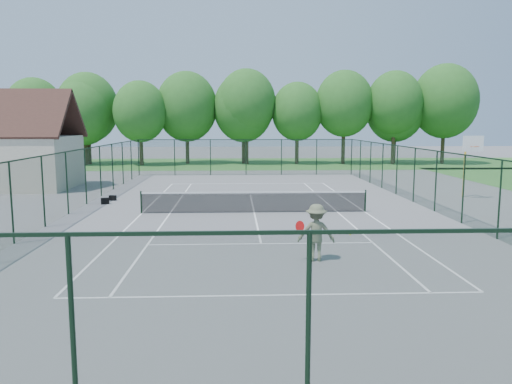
{
  "coord_description": "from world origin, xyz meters",
  "views": [
    {
      "loc": [
        -0.93,
        -24.1,
        4.36
      ],
      "look_at": [
        0.0,
        -2.0,
        1.3
      ],
      "focal_mm": 35.0,
      "sensor_mm": 36.0,
      "label": 1
    }
  ],
  "objects_px": {
    "sports_bag_a": "(105,201)",
    "tennis_player": "(316,233)",
    "tennis_net": "(254,201)",
    "basketball_goal": "(469,154)"
  },
  "relations": [
    {
      "from": "basketball_goal",
      "to": "sports_bag_a",
      "type": "distance_m",
      "value": 20.82
    },
    {
      "from": "sports_bag_a",
      "to": "tennis_player",
      "type": "relative_size",
      "value": 0.2
    },
    {
      "from": "tennis_net",
      "to": "sports_bag_a",
      "type": "xyz_separation_m",
      "value": [
        -8.0,
        2.95,
        -0.41
      ]
    },
    {
      "from": "tennis_net",
      "to": "basketball_goal",
      "type": "xyz_separation_m",
      "value": [
        12.63,
        4.24,
        1.99
      ]
    },
    {
      "from": "tennis_net",
      "to": "sports_bag_a",
      "type": "relative_size",
      "value": 26.11
    },
    {
      "from": "tennis_net",
      "to": "sports_bag_a",
      "type": "height_order",
      "value": "tennis_net"
    },
    {
      "from": "sports_bag_a",
      "to": "tennis_player",
      "type": "distance_m",
      "value": 15.13
    },
    {
      "from": "basketball_goal",
      "to": "tennis_player",
      "type": "bearing_deg",
      "value": -130.4
    },
    {
      "from": "tennis_player",
      "to": "sports_bag_a",
      "type": "bearing_deg",
      "value": 129.63
    },
    {
      "from": "tennis_net",
      "to": "tennis_player",
      "type": "distance_m",
      "value": 8.84
    }
  ]
}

